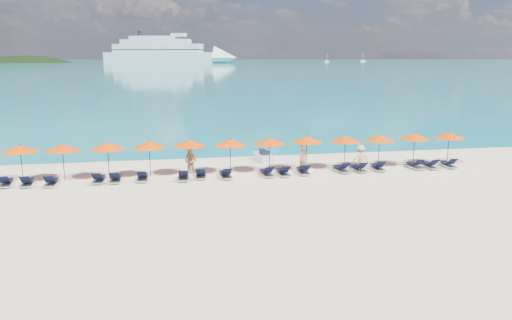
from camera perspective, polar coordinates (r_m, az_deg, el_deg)
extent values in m
plane|color=beige|center=(27.89, 1.11, -3.66)|extent=(1400.00, 1400.00, 0.00)
cube|color=#1FA9B2|center=(686.39, -10.10, 11.04)|extent=(1600.00, 1300.00, 0.01)
ellipsoid|color=black|center=(605.40, -24.34, 6.78)|extent=(162.00, 126.00, 85.50)
cube|color=silver|center=(550.60, -10.91, 11.42)|extent=(119.17, 61.95, 10.83)
cone|color=silver|center=(529.46, -3.51, 11.60)|extent=(30.65, 30.65, 23.82)
cube|color=silver|center=(551.42, -11.16, 12.43)|extent=(95.71, 50.57, 8.66)
cube|color=silver|center=(552.33, -11.41, 13.09)|extent=(74.87, 41.04, 5.41)
cube|color=silver|center=(553.25, -11.64, 13.53)|extent=(51.41, 29.67, 3.79)
cube|color=black|center=(551.40, -11.16, 12.26)|extent=(96.90, 51.19, 0.97)
cube|color=black|center=(551.46, -11.17, 12.65)|extent=(94.52, 49.95, 0.97)
cylinder|color=black|center=(559.04, -13.12, 13.89)|extent=(4.76, 4.76, 5.96)
cube|color=silver|center=(630.25, 8.10, 11.12)|extent=(5.54, 1.85, 1.48)
cylinder|color=silver|center=(630.22, 8.12, 11.55)|extent=(0.33, 0.33, 9.24)
cube|color=silver|center=(674.88, 12.10, 11.03)|extent=(6.50, 2.17, 1.73)
cylinder|color=silver|center=(674.85, 12.12, 11.50)|extent=(0.39, 0.39, 10.83)
cube|color=white|center=(35.92, 0.84, 0.32)|extent=(1.08, 2.31, 0.51)
cube|color=black|center=(35.68, 0.93, 0.85)|extent=(0.57, 0.97, 0.32)
cylinder|color=black|center=(36.35, 0.57, 1.28)|extent=(0.51, 0.11, 0.06)
imported|color=tan|center=(32.98, 5.39, 0.27)|extent=(0.73, 0.58, 1.73)
imported|color=tan|center=(32.01, -7.49, -0.10)|extent=(0.99, 0.85, 1.77)
imported|color=tan|center=(33.11, 11.84, 0.16)|extent=(1.18, 0.59, 1.79)
cylinder|color=black|center=(33.11, -25.22, -0.36)|extent=(0.05, 0.05, 2.20)
cone|color=#ED4200|center=(32.95, -25.36, 1.20)|extent=(2.10, 2.10, 0.42)
sphere|color=black|center=(32.91, -25.40, 1.58)|extent=(0.08, 0.08, 0.08)
cylinder|color=black|center=(32.43, -21.15, -0.26)|extent=(0.05, 0.05, 2.20)
cone|color=#ED4200|center=(32.26, -21.27, 1.33)|extent=(2.10, 2.10, 0.42)
sphere|color=black|center=(32.22, -21.30, 1.72)|extent=(0.08, 0.08, 0.08)
cylinder|color=black|center=(32.12, -16.51, -0.06)|extent=(0.05, 0.05, 2.20)
cone|color=#ED4200|center=(31.95, -16.61, 1.55)|extent=(2.10, 2.10, 0.42)
sphere|color=black|center=(31.91, -16.63, 1.94)|extent=(0.08, 0.08, 0.08)
cylinder|color=black|center=(31.99, -12.04, 0.13)|extent=(0.05, 0.05, 2.20)
cone|color=#ED4200|center=(31.82, -12.11, 1.75)|extent=(2.10, 2.10, 0.42)
sphere|color=black|center=(31.78, -12.13, 2.14)|extent=(0.08, 0.08, 0.08)
cylinder|color=black|center=(32.08, -7.56, 0.32)|extent=(0.05, 0.05, 2.20)
cone|color=#ED4200|center=(31.91, -7.61, 1.94)|extent=(2.10, 2.10, 0.42)
sphere|color=black|center=(31.88, -7.62, 2.33)|extent=(0.08, 0.08, 0.08)
cylinder|color=black|center=(32.20, -2.96, 0.45)|extent=(0.05, 0.05, 2.20)
cone|color=#ED4200|center=(32.03, -2.98, 2.06)|extent=(2.10, 2.10, 0.42)
sphere|color=black|center=(31.99, -2.98, 2.45)|extent=(0.08, 0.08, 0.08)
cylinder|color=black|center=(32.59, 1.55, 0.60)|extent=(0.05, 0.05, 2.20)
cone|color=#ED4200|center=(32.42, 1.56, 2.19)|extent=(2.10, 2.10, 0.42)
sphere|color=black|center=(32.38, 1.56, 2.58)|extent=(0.08, 0.08, 0.08)
cylinder|color=black|center=(33.38, 5.79, 0.81)|extent=(0.05, 0.05, 2.20)
cone|color=#ED4200|center=(33.22, 5.83, 2.37)|extent=(2.10, 2.10, 0.42)
sphere|color=black|center=(33.18, 5.83, 2.74)|extent=(0.08, 0.08, 0.08)
cylinder|color=black|center=(33.96, 10.13, 0.87)|extent=(0.05, 0.05, 2.20)
cone|color=#ED4200|center=(33.80, 10.19, 2.41)|extent=(2.10, 2.10, 0.42)
sphere|color=black|center=(33.76, 10.20, 2.77)|extent=(0.08, 0.08, 0.08)
cylinder|color=black|center=(34.88, 13.85, 1.00)|extent=(0.05, 0.05, 2.20)
cone|color=#ED4200|center=(34.72, 13.93, 2.49)|extent=(2.10, 2.10, 0.42)
sphere|color=black|center=(34.69, 13.95, 2.85)|extent=(0.08, 0.08, 0.08)
cylinder|color=black|center=(36.18, 17.59, 1.17)|extent=(0.05, 0.05, 2.20)
cone|color=#ED4200|center=(36.03, 17.68, 2.61)|extent=(2.10, 2.10, 0.42)
sphere|color=black|center=(36.00, 17.70, 2.95)|extent=(0.08, 0.08, 0.08)
cylinder|color=black|center=(37.38, 21.10, 1.26)|extent=(0.05, 0.05, 2.20)
cone|color=#ED4200|center=(37.23, 21.20, 2.65)|extent=(2.10, 2.10, 0.42)
sphere|color=black|center=(37.20, 21.23, 2.98)|extent=(0.08, 0.08, 0.08)
cube|color=silver|center=(32.49, -26.64, -2.45)|extent=(0.77, 1.75, 0.06)
cube|color=black|center=(32.69, -26.59, -2.07)|extent=(0.64, 1.14, 0.04)
cube|color=black|center=(31.87, -26.89, -1.97)|extent=(0.59, 0.58, 0.43)
cube|color=silver|center=(32.00, -24.65, -2.47)|extent=(0.74, 1.74, 0.06)
cube|color=black|center=(32.21, -24.60, -2.08)|extent=(0.63, 1.14, 0.04)
cube|color=black|center=(31.38, -24.88, -1.98)|extent=(0.59, 0.57, 0.43)
cube|color=silver|center=(31.52, -22.33, -2.48)|extent=(0.65, 1.71, 0.06)
cube|color=black|center=(31.72, -22.25, -2.09)|extent=(0.57, 1.11, 0.04)
cube|color=black|center=(30.91, -22.61, -1.99)|extent=(0.56, 0.55, 0.43)
cube|color=silver|center=(31.29, -17.50, -2.23)|extent=(0.74, 1.74, 0.06)
cube|color=black|center=(31.49, -17.43, -1.84)|extent=(0.63, 1.14, 0.04)
cube|color=black|center=(30.67, -17.74, -1.74)|extent=(0.59, 0.57, 0.43)
cube|color=silver|center=(31.18, -15.76, -2.18)|extent=(0.63, 1.71, 0.06)
cube|color=black|center=(31.38, -15.73, -1.78)|extent=(0.56, 1.10, 0.04)
cube|color=black|center=(30.55, -15.90, -1.68)|extent=(0.55, 0.54, 0.43)
cube|color=silver|center=(31.09, -12.84, -2.06)|extent=(0.66, 1.71, 0.06)
cube|color=black|center=(31.30, -12.83, -1.67)|extent=(0.57, 1.11, 0.04)
cube|color=black|center=(30.47, -12.94, -1.56)|extent=(0.56, 0.55, 0.43)
cube|color=silver|center=(30.82, -8.30, -2.01)|extent=(0.72, 1.73, 0.06)
cube|color=black|center=(31.02, -8.30, -1.61)|extent=(0.62, 1.13, 0.04)
cube|color=black|center=(30.19, -8.34, -1.50)|extent=(0.58, 0.57, 0.43)
cube|color=silver|center=(31.15, -6.33, -1.81)|extent=(0.78, 1.75, 0.06)
cube|color=black|center=(31.36, -6.32, -1.42)|extent=(0.66, 1.15, 0.04)
cube|color=black|center=(30.52, -6.37, -1.30)|extent=(0.60, 0.59, 0.43)
cube|color=silver|center=(31.04, -3.50, -1.80)|extent=(0.71, 1.73, 0.06)
cube|color=black|center=(31.24, -3.59, -1.41)|extent=(0.61, 1.13, 0.04)
cube|color=black|center=(30.42, -3.33, -1.29)|extent=(0.58, 0.57, 0.43)
cube|color=silver|center=(31.47, 1.20, -1.60)|extent=(0.79, 1.76, 0.06)
cube|color=black|center=(31.67, 1.06, -1.21)|extent=(0.66, 1.15, 0.04)
cube|color=black|center=(30.87, 1.51, -1.08)|extent=(0.60, 0.59, 0.43)
cube|color=silver|center=(31.65, 3.09, -1.53)|extent=(0.70, 1.73, 0.06)
cube|color=black|center=(31.85, 2.97, -1.15)|extent=(0.60, 1.12, 0.04)
cube|color=black|center=(31.05, 3.38, -1.02)|extent=(0.57, 0.56, 0.43)
cube|color=silver|center=(32.16, 5.40, -1.35)|extent=(0.67, 1.72, 0.06)
cube|color=black|center=(32.36, 5.30, -0.98)|extent=(0.58, 1.12, 0.04)
cube|color=black|center=(31.55, 5.66, -0.85)|extent=(0.57, 0.55, 0.43)
cube|color=silver|center=(33.04, 9.65, -1.12)|extent=(0.78, 1.75, 0.06)
cube|color=black|center=(33.22, 9.48, -0.75)|extent=(0.65, 1.15, 0.04)
cube|color=black|center=(32.47, 10.10, -0.62)|extent=(0.60, 0.59, 0.43)
cube|color=silver|center=(33.35, 11.60, -1.07)|extent=(0.76, 1.75, 0.06)
cube|color=black|center=(33.53, 11.42, -0.71)|extent=(0.64, 1.14, 0.04)
cube|color=black|center=(32.78, 12.06, -0.58)|extent=(0.59, 0.58, 0.43)
cube|color=silver|center=(34.00, 13.72, -0.92)|extent=(0.77, 1.75, 0.06)
cube|color=black|center=(34.20, 13.60, -0.57)|extent=(0.65, 1.15, 0.04)
cube|color=black|center=(33.41, 14.05, -0.44)|extent=(0.60, 0.58, 0.43)
cube|color=silver|center=(35.20, 17.58, -0.71)|extent=(0.79, 1.75, 0.06)
cube|color=black|center=(35.37, 17.37, -0.37)|extent=(0.66, 1.15, 0.04)
cube|color=black|center=(34.67, 18.12, -0.24)|extent=(0.60, 0.59, 0.43)
cube|color=silver|center=(35.59, 19.19, -0.68)|extent=(0.66, 1.72, 0.06)
cube|color=black|center=(35.76, 19.01, -0.35)|extent=(0.58, 1.11, 0.04)
cube|color=black|center=(35.05, 19.69, -0.22)|extent=(0.56, 0.55, 0.43)
cube|color=silver|center=(36.35, 21.07, -0.57)|extent=(0.65, 1.71, 0.06)
cube|color=black|center=(36.53, 20.89, -0.24)|extent=(0.57, 1.11, 0.04)
cube|color=black|center=(35.81, 21.56, -0.11)|extent=(0.56, 0.55, 0.43)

